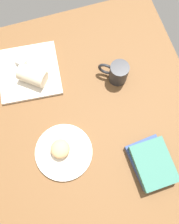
% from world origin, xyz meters
% --- Properties ---
extents(dining_table, '(1.10, 0.90, 0.04)m').
position_xyz_m(dining_table, '(0.00, 0.00, 0.02)').
color(dining_table, brown).
rests_on(dining_table, ground).
extents(round_plate, '(0.23, 0.23, 0.01)m').
position_xyz_m(round_plate, '(0.10, -0.15, 0.05)').
color(round_plate, silver).
rests_on(round_plate, dining_table).
extents(scone_pastry, '(0.10, 0.10, 0.05)m').
position_xyz_m(scone_pastry, '(0.09, -0.16, 0.08)').
color(scone_pastry, tan).
rests_on(scone_pastry, round_plate).
extents(square_plate, '(0.28, 0.28, 0.02)m').
position_xyz_m(square_plate, '(-0.28, -0.21, 0.05)').
color(square_plate, silver).
rests_on(square_plate, dining_table).
extents(sauce_cup, '(0.05, 0.05, 0.03)m').
position_xyz_m(sauce_cup, '(-0.34, -0.22, 0.07)').
color(sauce_cup, silver).
rests_on(sauce_cup, square_plate).
extents(breakfast_wrap, '(0.13, 0.13, 0.07)m').
position_xyz_m(breakfast_wrap, '(-0.24, -0.19, 0.09)').
color(breakfast_wrap, beige).
rests_on(breakfast_wrap, square_plate).
extents(book_stack, '(0.20, 0.15, 0.06)m').
position_xyz_m(book_stack, '(0.24, 0.16, 0.07)').
color(book_stack, '#33477F').
rests_on(book_stack, dining_table).
extents(coffee_mug, '(0.10, 0.12, 0.10)m').
position_xyz_m(coffee_mug, '(-0.15, 0.15, 0.09)').
color(coffee_mug, '#262628').
rests_on(coffee_mug, dining_table).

